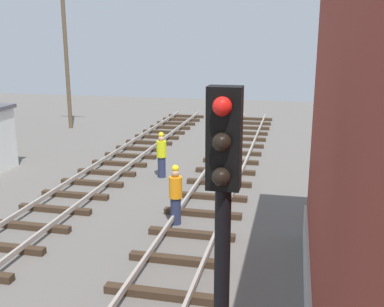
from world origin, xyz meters
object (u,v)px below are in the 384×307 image
at_px(track_worker_foreground, 176,195).
at_px(utility_pole_far, 66,56).
at_px(track_worker_distant, 161,155).
at_px(signal_mast, 222,254).

bearing_deg(track_worker_foreground, utility_pole_far, 127.57).
height_order(utility_pole_far, track_worker_distant, utility_pole_far).
height_order(signal_mast, track_worker_foreground, signal_mast).
bearing_deg(utility_pole_far, track_worker_distant, -45.99).
height_order(signal_mast, utility_pole_far, utility_pole_far).
xyz_separation_m(utility_pole_far, track_worker_distant, (8.48, -8.78, -3.51)).
bearing_deg(track_worker_distant, utility_pole_far, 134.01).
bearing_deg(utility_pole_far, track_worker_foreground, -52.43).
bearing_deg(signal_mast, track_worker_foreground, 108.23).
xyz_separation_m(signal_mast, track_worker_distant, (-4.42, 12.58, -2.27)).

